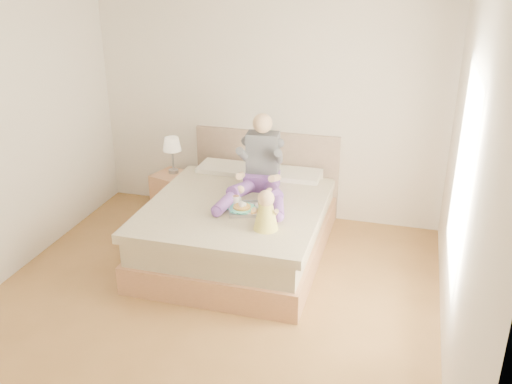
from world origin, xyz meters
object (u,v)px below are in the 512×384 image
(nightstand, at_px, (175,195))
(adult, at_px, (260,171))
(bed, at_px, (242,222))
(tray, at_px, (251,207))
(baby, at_px, (266,213))

(nightstand, xyz_separation_m, adult, (1.15, -0.42, 0.59))
(bed, xyz_separation_m, adult, (0.15, 0.15, 0.53))
(adult, xyz_separation_m, tray, (0.03, -0.43, -0.21))
(tray, xyz_separation_m, baby, (0.24, -0.34, 0.12))
(adult, distance_m, baby, 0.83)
(tray, bearing_deg, bed, 103.43)
(adult, bearing_deg, tray, -90.47)
(adult, bearing_deg, nightstand, 154.76)
(bed, distance_m, baby, 0.88)
(adult, relative_size, baby, 2.71)
(tray, bearing_deg, adult, 74.72)
(nightstand, height_order, adult, adult)
(bed, relative_size, nightstand, 4.16)
(nightstand, height_order, baby, baby)
(nightstand, distance_m, baby, 1.93)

